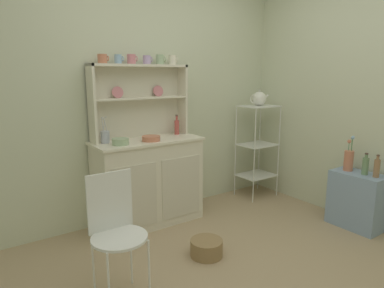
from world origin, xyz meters
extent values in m
plane|color=tan|center=(0.00, 0.00, 0.00)|extent=(3.84, 3.84, 0.00)
cube|color=beige|center=(0.00, 1.62, 1.25)|extent=(3.84, 0.05, 2.50)
cube|color=silver|center=(-0.17, 1.37, 0.43)|extent=(1.03, 0.42, 0.85)
cube|color=beige|center=(-0.41, 1.16, 0.38)|extent=(0.43, 0.01, 0.60)
cube|color=beige|center=(0.08, 1.16, 0.38)|extent=(0.43, 0.01, 0.60)
cube|color=#EEE6CE|center=(-0.17, 1.37, 0.84)|extent=(1.06, 0.45, 0.02)
cube|color=beige|center=(-0.17, 1.57, 1.21)|extent=(0.99, 0.02, 0.71)
cube|color=silver|center=(-0.65, 1.49, 1.21)|extent=(0.02, 0.18, 0.71)
cube|color=silver|center=(0.31, 1.49, 1.21)|extent=(0.02, 0.18, 0.71)
cube|color=silver|center=(-0.17, 1.49, 1.24)|extent=(0.95, 0.16, 0.02)
cube|color=silver|center=(-0.17, 1.49, 1.55)|extent=(0.99, 0.18, 0.02)
cylinder|color=#D17A84|center=(-0.39, 1.53, 1.30)|extent=(0.11, 0.03, 0.11)
cylinder|color=#D17A84|center=(0.05, 1.53, 1.30)|extent=(0.11, 0.03, 0.11)
cylinder|color=silver|center=(1.08, 1.16, 0.55)|extent=(0.01, 0.01, 1.11)
cylinder|color=silver|center=(1.48, 1.16, 0.55)|extent=(0.01, 0.01, 1.11)
cylinder|color=silver|center=(1.08, 1.48, 0.55)|extent=(0.01, 0.01, 1.11)
cylinder|color=silver|center=(1.48, 1.48, 0.55)|extent=(0.01, 0.01, 1.11)
cube|color=silver|center=(1.28, 1.32, 1.10)|extent=(0.43, 0.34, 0.01)
cube|color=silver|center=(1.28, 1.32, 0.64)|extent=(0.43, 0.34, 0.01)
cube|color=silver|center=(1.28, 1.32, 0.26)|extent=(0.43, 0.34, 0.01)
cube|color=#849EBC|center=(1.44, 0.13, 0.27)|extent=(0.28, 0.48, 0.54)
cylinder|color=white|center=(-1.03, 0.26, 0.23)|extent=(0.01, 0.01, 0.45)
cylinder|color=white|center=(-0.76, 0.26, 0.23)|extent=(0.01, 0.01, 0.45)
cylinder|color=white|center=(-1.03, 0.53, 0.23)|extent=(0.01, 0.01, 0.45)
cylinder|color=white|center=(-0.76, 0.53, 0.23)|extent=(0.01, 0.01, 0.45)
cylinder|color=white|center=(-0.89, 0.39, 0.45)|extent=(0.36, 0.36, 0.02)
cube|color=white|center=(-0.89, 0.53, 0.65)|extent=(0.31, 0.02, 0.40)
cylinder|color=#93754C|center=(-0.09, 0.53, 0.07)|extent=(0.27, 0.27, 0.14)
cylinder|color=#C67556|center=(-0.53, 1.49, 1.60)|extent=(0.08, 0.08, 0.08)
torus|color=#C67556|center=(-0.48, 1.49, 1.61)|extent=(0.01, 0.05, 0.05)
cylinder|color=#8EB2D1|center=(-0.38, 1.49, 1.60)|extent=(0.07, 0.07, 0.08)
torus|color=#8EB2D1|center=(-0.34, 1.49, 1.61)|extent=(0.01, 0.05, 0.05)
cylinder|color=#D17A84|center=(-0.25, 1.49, 1.61)|extent=(0.08, 0.08, 0.09)
torus|color=#D17A84|center=(-0.20, 1.49, 1.61)|extent=(0.01, 0.05, 0.05)
cylinder|color=#B79ECC|center=(-0.09, 1.49, 1.60)|extent=(0.08, 0.08, 0.08)
torus|color=#B79ECC|center=(-0.04, 1.49, 1.61)|extent=(0.01, 0.05, 0.05)
cylinder|color=#9EB78E|center=(0.06, 1.49, 1.61)|extent=(0.08, 0.08, 0.09)
torus|color=#9EB78E|center=(0.11, 1.49, 1.61)|extent=(0.01, 0.05, 0.05)
cylinder|color=silver|center=(0.20, 1.49, 1.61)|extent=(0.08, 0.08, 0.09)
torus|color=silver|center=(0.25, 1.49, 1.61)|extent=(0.01, 0.05, 0.05)
cylinder|color=#9EB78E|center=(-0.48, 1.29, 0.88)|extent=(0.15, 0.15, 0.06)
cylinder|color=#C67556|center=(-0.17, 1.29, 0.88)|extent=(0.17, 0.17, 0.05)
cylinder|color=#B74C47|center=(0.22, 1.45, 0.92)|extent=(0.05, 0.05, 0.15)
cylinder|color=#B74C47|center=(0.22, 1.45, 1.02)|extent=(0.02, 0.02, 0.05)
cylinder|color=#4C382D|center=(0.22, 1.45, 1.05)|extent=(0.03, 0.03, 0.01)
cylinder|color=#B2B7C6|center=(-0.56, 1.45, 0.91)|extent=(0.08, 0.08, 0.11)
cylinder|color=silver|center=(-0.55, 1.42, 0.99)|extent=(0.04, 0.02, 0.19)
ellipsoid|color=silver|center=(-0.55, 1.42, 1.09)|extent=(0.02, 0.01, 0.01)
cylinder|color=silver|center=(-0.56, 1.47, 0.98)|extent=(0.04, 0.01, 0.17)
ellipsoid|color=silver|center=(-0.56, 1.47, 1.07)|extent=(0.02, 0.01, 0.01)
cylinder|color=silver|center=(-0.58, 1.43, 0.99)|extent=(0.02, 0.02, 0.19)
ellipsoid|color=silver|center=(-0.58, 1.43, 1.09)|extent=(0.02, 0.01, 0.01)
sphere|color=white|center=(1.28, 1.32, 1.19)|extent=(0.16, 0.16, 0.16)
sphere|color=silver|center=(1.28, 1.32, 1.28)|extent=(0.02, 0.02, 0.02)
cylinder|color=white|center=(1.39, 1.32, 1.20)|extent=(0.09, 0.02, 0.07)
torus|color=white|center=(1.19, 1.32, 1.19)|extent=(0.01, 0.10, 0.10)
cylinder|color=#C67556|center=(1.44, 0.25, 0.64)|extent=(0.09, 0.09, 0.20)
cylinder|color=#4C844C|center=(1.46, 0.24, 0.80)|extent=(0.00, 0.01, 0.15)
sphere|color=#DBB760|center=(1.46, 0.24, 0.87)|extent=(0.03, 0.03, 0.03)
cylinder|color=#4C844C|center=(1.45, 0.23, 0.80)|extent=(0.00, 0.01, 0.15)
sphere|color=#8EB2D1|center=(1.45, 0.23, 0.87)|extent=(0.04, 0.04, 0.04)
cylinder|color=#4C844C|center=(1.45, 0.26, 0.78)|extent=(0.00, 0.01, 0.11)
sphere|color=#C67556|center=(1.45, 0.26, 0.83)|extent=(0.04, 0.04, 0.04)
cylinder|color=#6B8C60|center=(1.44, 0.08, 0.62)|extent=(0.06, 0.06, 0.16)
cylinder|color=#6B8C60|center=(1.44, 0.08, 0.72)|extent=(0.03, 0.03, 0.04)
cylinder|color=#4C382D|center=(1.44, 0.08, 0.74)|extent=(0.03, 0.03, 0.01)
cylinder|color=#99704C|center=(1.44, -0.03, 0.63)|extent=(0.05, 0.05, 0.17)
cylinder|color=#99704C|center=(1.44, -0.03, 0.73)|extent=(0.02, 0.02, 0.03)
cylinder|color=#4C382D|center=(1.44, -0.03, 0.75)|extent=(0.03, 0.03, 0.01)
camera|label=1|loc=(-1.66, -1.51, 1.47)|focal=31.82mm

